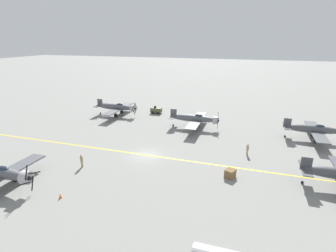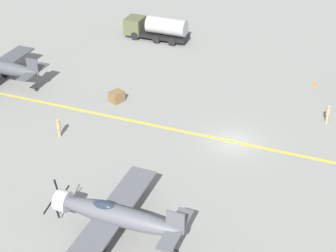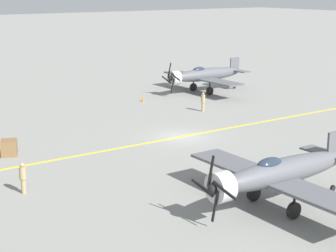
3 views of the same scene
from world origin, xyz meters
name	(u,v)px [view 1 (image 1 of 3)]	position (x,y,z in m)	size (l,w,h in m)	color
ground_plane	(147,155)	(0.00, 0.00, 0.00)	(400.00, 400.00, 0.00)	gray
taxiway_stripe	(147,155)	(0.00, 0.00, 0.00)	(0.30, 160.00, 0.01)	yellow
airplane_near_left	(117,107)	(-18.30, -14.92, 2.01)	(12.00, 9.98, 3.65)	#505257
airplane_far_left	(314,129)	(-15.01, 25.81, 2.01)	(12.00, 9.98, 3.65)	#4D5055
airplane_mid_left	(195,119)	(-14.94, 4.36, 2.01)	(12.00, 9.98, 3.77)	#55585D
tow_tractor	(156,110)	(-22.89, -6.92, 0.79)	(1.57, 2.60, 1.79)	#515638
ground_crew_walking	(82,160)	(6.41, -7.25, 1.01)	(0.40, 0.40, 1.85)	tan
ground_crew_inspecting	(248,149)	(-4.95, 14.87, 1.00)	(0.40, 0.40, 1.84)	tan
supply_crate_by_tanker	(230,173)	(2.93, 12.97, 0.55)	(1.32, 1.10, 1.10)	brown
traffic_cone	(60,196)	(13.71, -5.02, 0.28)	(0.36, 0.36, 0.55)	orange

